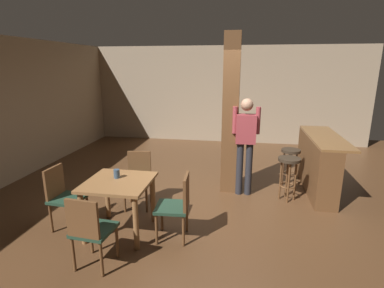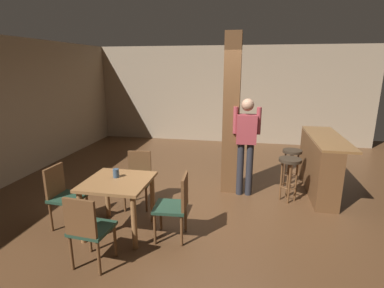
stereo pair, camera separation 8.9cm
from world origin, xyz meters
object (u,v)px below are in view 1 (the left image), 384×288
Objects in this scene: chair_west at (63,194)px; bar_stool_near at (289,168)px; chair_north at (138,176)px; chair_east at (178,204)px; dining_table at (119,191)px; bar_counter at (317,162)px; bar_stool_mid at (290,159)px; napkin_cup at (117,174)px; standing_person at (245,140)px; chair_south at (90,229)px.

chair_west is 1.18× the size of bar_stool_near.
chair_east is at bearing -45.19° from chair_north.
dining_table is 3.61m from bar_counter.
chair_east is 1.22× the size of bar_stool_mid.
chair_east reaches higher than napkin_cup.
bar_stool_near is at bearing 31.36° from dining_table.
standing_person reaches higher than dining_table.
bar_stool_near is at bearing 29.05° from napkin_cup.
standing_person reaches higher than chair_north.
bar_counter is (3.81, 2.06, 0.02)m from chair_west.
chair_south is 1.18× the size of bar_stool_near.
bar_stool_near is (2.41, 2.27, 0.07)m from chair_south.
chair_west is at bearing -178.29° from dining_table.
chair_west is 3.56m from bar_stool_near.
bar_stool_near is (3.24, 1.49, 0.07)m from chair_west.
bar_stool_mid is (0.11, 0.63, -0.02)m from bar_stool_near.
bar_stool_mid is (2.58, 2.00, -0.27)m from napkin_cup.
dining_table is 2.82m from bar_stool_near.
napkin_cup is at bearing 93.75° from chair_south.
chair_east is 1.00× the size of chair_north.
bar_stool_near is at bearing -135.26° from bar_counter.
chair_west and chair_north have the same top height.
chair_south is 3.31m from bar_stool_near.
bar_counter reaches higher than chair_north.
napkin_cup is at bearing -92.79° from chair_north.
napkin_cup is (-0.06, 0.10, 0.20)m from dining_table.
dining_table is 1.14× the size of bar_stool_near.
chair_west is 7.33× the size of napkin_cup.
bar_stool_near is at bearing -8.55° from standing_person.
chair_south reaches higher than bar_stool_near.
bar_stool_mid is (2.54, 1.28, 0.04)m from chair_north.
bar_stool_near is at bearing 14.92° from chair_north.
bar_stool_mid is at bearing 172.70° from bar_counter.
napkin_cup is at bearing -142.19° from bar_stool_mid.
bar_stool_mid is (1.70, 2.13, 0.04)m from chair_east.
chair_north is at bearing 134.81° from chair_east.
chair_north is 1.00× the size of chair_south.
chair_west is 1.00× the size of chair_south.
chair_west is (-0.83, -0.02, -0.11)m from dining_table.
dining_table is at bearing 177.88° from chair_east.
dining_table is 0.97× the size of chair_west.
chair_east reaches higher than bar_stool_near.
chair_east is 2.18m from bar_stool_near.
chair_north is (-0.84, 0.85, 0.00)m from chair_east.
standing_person is 2.35× the size of bar_stool_mid.
bar_counter is at bearing 22.06° from chair_north.
chair_south is (0.83, -0.78, 0.00)m from chair_west.
chair_north is at bearing -153.31° from bar_stool_mid.
chair_east reaches higher than bar_stool_mid.
chair_north is 0.79m from napkin_cup.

